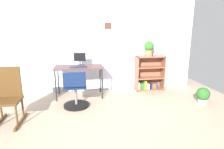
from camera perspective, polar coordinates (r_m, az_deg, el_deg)
The scene contains 10 objects.
ground_plane at distance 3.07m, azimuth -2.35°, elevation -17.00°, with size 6.24×6.24×0.00m, color tan.
wall_back at distance 4.79m, azimuth -5.44°, elevation 10.15°, with size 5.20×0.12×2.56m.
desk at distance 4.39m, azimuth -10.08°, elevation 1.71°, with size 1.10×0.56×0.73m.
monitor at distance 4.43m, azimuth -9.79°, elevation 4.59°, with size 0.27×0.19×0.30m.
keyboard at distance 4.26m, azimuth -10.14°, elevation 2.27°, with size 0.39×0.13×0.02m, color #1B2535.
office_chair at distance 3.85m, azimuth -11.03°, elevation -5.14°, with size 0.52×0.55×0.78m.
rocking_chair at distance 3.64m, azimuth -29.10°, elevation -5.58°, with size 0.42×0.64×0.95m.
bookshelf_low at distance 5.02m, azimuth 11.13°, elevation -0.04°, with size 0.74×0.30×0.90m.
potted_plant_on_shelf at distance 4.84m, azimuth 11.21°, elevation 7.97°, with size 0.25×0.25×0.38m.
potted_plant_floor at distance 4.47m, azimuth 26.02°, elevation -5.64°, with size 0.28×0.28×0.36m.
Camera 1 is at (-0.28, -2.63, 1.56)m, focal length 29.95 mm.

